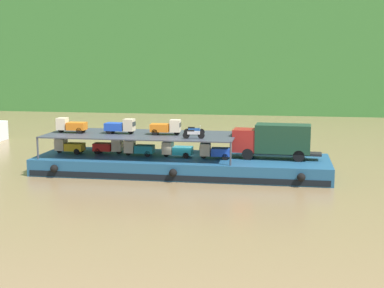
{
  "coord_description": "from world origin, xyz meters",
  "views": [
    {
      "loc": [
        9.06,
        -48.39,
        10.52
      ],
      "look_at": [
        0.95,
        0.0,
        2.7
      ],
      "focal_mm": 51.4,
      "sensor_mm": 36.0,
      "label": 1
    }
  ],
  "objects_px": {
    "cargo_barge": "(182,165)",
    "mini_truck_lower_stern": "(69,146)",
    "mini_truck_upper_fore": "(166,127)",
    "mini_truck_upper_stern": "(71,125)",
    "mini_truck_lower_fore": "(177,150)",
    "motorcycle_upper_port": "(193,134)",
    "mini_truck_lower_mid": "(139,148)",
    "mini_truck_lower_aft": "(109,146)",
    "motorcycle_upper_centre": "(194,131)",
    "covered_lorry": "(274,140)",
    "mini_truck_lower_bow": "(215,151)",
    "mini_truck_upper_mid": "(121,126)"
  },
  "relations": [
    {
      "from": "cargo_barge",
      "to": "mini_truck_lower_stern",
      "type": "height_order",
      "value": "mini_truck_lower_stern"
    },
    {
      "from": "mini_truck_upper_fore",
      "to": "mini_truck_upper_stern",
      "type": "bearing_deg",
      "value": -179.03
    },
    {
      "from": "mini_truck_lower_fore",
      "to": "motorcycle_upper_port",
      "type": "bearing_deg",
      "value": -44.04
    },
    {
      "from": "mini_truck_lower_mid",
      "to": "mini_truck_upper_fore",
      "type": "height_order",
      "value": "mini_truck_upper_fore"
    },
    {
      "from": "mini_truck_lower_aft",
      "to": "cargo_barge",
      "type": "bearing_deg",
      "value": -4.08
    },
    {
      "from": "mini_truck_upper_stern",
      "to": "motorcycle_upper_centre",
      "type": "relative_size",
      "value": 1.45
    },
    {
      "from": "motorcycle_upper_centre",
      "to": "covered_lorry",
      "type": "bearing_deg",
      "value": 3.43
    },
    {
      "from": "mini_truck_lower_stern",
      "to": "mini_truck_lower_fore",
      "type": "xyz_separation_m",
      "value": [
        10.4,
        -0.3,
        0.0
      ]
    },
    {
      "from": "motorcycle_upper_port",
      "to": "mini_truck_upper_stern",
      "type": "bearing_deg",
      "value": 171.12
    },
    {
      "from": "mini_truck_upper_fore",
      "to": "motorcycle_upper_centre",
      "type": "bearing_deg",
      "value": 0.9
    },
    {
      "from": "mini_truck_lower_aft",
      "to": "motorcycle_upper_port",
      "type": "relative_size",
      "value": 1.46
    },
    {
      "from": "mini_truck_lower_mid",
      "to": "mini_truck_lower_fore",
      "type": "relative_size",
      "value": 0.99
    },
    {
      "from": "cargo_barge",
      "to": "mini_truck_lower_stern",
      "type": "bearing_deg",
      "value": 179.85
    },
    {
      "from": "mini_truck_lower_fore",
      "to": "motorcycle_upper_port",
      "type": "relative_size",
      "value": 1.46
    },
    {
      "from": "mini_truck_lower_bow",
      "to": "mini_truck_upper_mid",
      "type": "bearing_deg",
      "value": 176.91
    },
    {
      "from": "cargo_barge",
      "to": "mini_truck_upper_fore",
      "type": "bearing_deg",
      "value": -179.21
    },
    {
      "from": "mini_truck_upper_mid",
      "to": "mini_truck_upper_fore",
      "type": "height_order",
      "value": "same"
    },
    {
      "from": "mini_truck_lower_mid",
      "to": "mini_truck_upper_stern",
      "type": "bearing_deg",
      "value": -179.22
    },
    {
      "from": "mini_truck_lower_bow",
      "to": "motorcycle_upper_port",
      "type": "xyz_separation_m",
      "value": [
        -1.67,
        -1.56,
        1.74
      ]
    },
    {
      "from": "mini_truck_lower_fore",
      "to": "mini_truck_upper_mid",
      "type": "relative_size",
      "value": 1.0
    },
    {
      "from": "cargo_barge",
      "to": "mini_truck_lower_bow",
      "type": "bearing_deg",
      "value": -8.73
    },
    {
      "from": "mini_truck_upper_mid",
      "to": "motorcycle_upper_port",
      "type": "relative_size",
      "value": 1.47
    },
    {
      "from": "mini_truck_upper_mid",
      "to": "motorcycle_upper_port",
      "type": "xyz_separation_m",
      "value": [
        7.14,
        -2.03,
        -0.26
      ]
    },
    {
      "from": "cargo_barge",
      "to": "mini_truck_lower_fore",
      "type": "relative_size",
      "value": 9.55
    },
    {
      "from": "mini_truck_upper_mid",
      "to": "mini_truck_lower_fore",
      "type": "bearing_deg",
      "value": -2.95
    },
    {
      "from": "motorcycle_upper_port",
      "to": "covered_lorry",
      "type": "bearing_deg",
      "value": 19.86
    },
    {
      "from": "mini_truck_lower_aft",
      "to": "mini_truck_lower_fore",
      "type": "relative_size",
      "value": 1.0
    },
    {
      "from": "mini_truck_lower_mid",
      "to": "mini_truck_lower_bow",
      "type": "distance_m",
      "value": 7.11
    },
    {
      "from": "motorcycle_upper_port",
      "to": "mini_truck_upper_mid",
      "type": "bearing_deg",
      "value": 164.12
    },
    {
      "from": "mini_truck_lower_stern",
      "to": "mini_truck_upper_fore",
      "type": "distance_m",
      "value": 9.59
    },
    {
      "from": "cargo_barge",
      "to": "mini_truck_lower_aft",
      "type": "bearing_deg",
      "value": 175.92
    },
    {
      "from": "mini_truck_upper_stern",
      "to": "covered_lorry",
      "type": "bearing_deg",
      "value": 1.9
    },
    {
      "from": "mini_truck_lower_stern",
      "to": "motorcycle_upper_port",
      "type": "bearing_deg",
      "value": -9.56
    },
    {
      "from": "mini_truck_lower_bow",
      "to": "mini_truck_upper_fore",
      "type": "xyz_separation_m",
      "value": [
        -4.51,
        0.45,
        2.0
      ]
    },
    {
      "from": "covered_lorry",
      "to": "mini_truck_lower_bow",
      "type": "relative_size",
      "value": 2.85
    },
    {
      "from": "mini_truck_lower_aft",
      "to": "mini_truck_upper_fore",
      "type": "relative_size",
      "value": 1.0
    },
    {
      "from": "mini_truck_lower_mid",
      "to": "motorcycle_upper_centre",
      "type": "bearing_deg",
      "value": 1.18
    },
    {
      "from": "covered_lorry",
      "to": "mini_truck_upper_mid",
      "type": "relative_size",
      "value": 2.85
    },
    {
      "from": "mini_truck_lower_mid",
      "to": "cargo_barge",
      "type": "bearing_deg",
      "value": 1.22
    },
    {
      "from": "mini_truck_lower_stern",
      "to": "mini_truck_upper_stern",
      "type": "distance_m",
      "value": 2.04
    },
    {
      "from": "mini_truck_lower_aft",
      "to": "mini_truck_lower_bow",
      "type": "distance_m",
      "value": 10.2
    },
    {
      "from": "mini_truck_lower_fore",
      "to": "mini_truck_lower_bow",
      "type": "bearing_deg",
      "value": -3.29
    },
    {
      "from": "covered_lorry",
      "to": "mini_truck_lower_mid",
      "type": "distance_m",
      "value": 12.35
    },
    {
      "from": "covered_lorry",
      "to": "mini_truck_upper_stern",
      "type": "height_order",
      "value": "mini_truck_upper_stern"
    },
    {
      "from": "mini_truck_lower_stern",
      "to": "mini_truck_upper_stern",
      "type": "bearing_deg",
      "value": -30.73
    },
    {
      "from": "cargo_barge",
      "to": "mini_truck_lower_aft",
      "type": "relative_size",
      "value": 9.59
    },
    {
      "from": "mini_truck_lower_aft",
      "to": "mini_truck_lower_mid",
      "type": "height_order",
      "value": "same"
    },
    {
      "from": "mini_truck_lower_stern",
      "to": "mini_truck_lower_mid",
      "type": "distance_m",
      "value": 6.78
    },
    {
      "from": "mini_truck_lower_bow",
      "to": "mini_truck_upper_stern",
      "type": "bearing_deg",
      "value": 178.73
    },
    {
      "from": "cargo_barge",
      "to": "mini_truck_upper_mid",
      "type": "height_order",
      "value": "mini_truck_upper_mid"
    }
  ]
}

